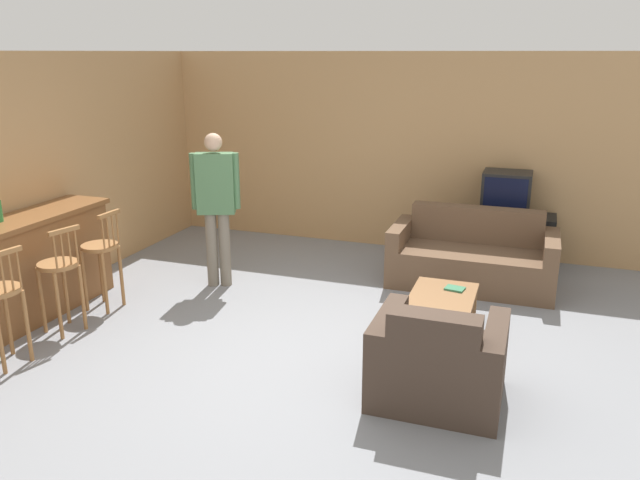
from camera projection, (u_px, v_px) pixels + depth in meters
The scene contains 14 objects.
ground_plane at pixel (307, 359), 5.47m from camera, with size 24.00×24.00×0.00m, color gray.
wall_back at pixel (400, 153), 8.31m from camera, with size 9.40×0.08×2.60m.
wall_left at pixel (83, 167), 7.29m from camera, with size 0.08×8.57×2.60m.
bar_counter at pixel (13, 274), 6.02m from camera, with size 0.55×2.37×1.05m.
bar_chair_near at pixel (1, 302), 5.23m from camera, with size 0.43×0.43×1.05m.
bar_chair_mid at pixel (60, 274), 5.86m from camera, with size 0.45×0.45×1.05m.
bar_chair_far at pixel (102, 255), 6.41m from camera, with size 0.38×0.38×1.05m.
couch_far at pixel (472, 259), 7.17m from camera, with size 1.84×0.89×0.85m.
armchair_near at pixel (438, 364), 4.75m from camera, with size 0.98×0.85×0.83m.
coffee_table at pixel (441, 302), 5.92m from camera, with size 0.60×0.94×0.37m.
tv_unit at pixel (502, 239), 7.85m from camera, with size 1.23×0.48×0.66m.
tv at pixel (506, 193), 7.68m from camera, with size 0.58×0.48×0.53m.
book_on_table at pixel (455, 289), 6.08m from camera, with size 0.20×0.17×0.02m.
person_by_window at pixel (216, 201), 6.94m from camera, with size 0.51×0.31×1.75m.
Camera 1 is at (1.74, -4.61, 2.59)m, focal length 35.00 mm.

